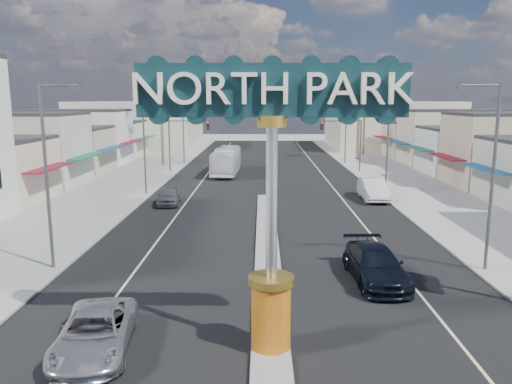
{
  "coord_description": "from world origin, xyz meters",
  "views": [
    {
      "loc": [
        -0.3,
        -13.39,
        8.22
      ],
      "look_at": [
        -0.58,
        9.35,
        4.03
      ],
      "focal_mm": 35.0,
      "sensor_mm": 36.0,
      "label": 1
    }
  ],
  "objects_px": {
    "traffic_signal_right": "(345,135)",
    "car_parked_right": "(373,189)",
    "car_parked_left": "(169,196)",
    "streetlight_l_mid": "(146,137)",
    "palm_left_far": "(160,74)",
    "traffic_signal_left": "(185,135)",
    "streetlight_r_near": "(490,168)",
    "suv_right": "(375,265)",
    "city_bus": "(226,161)",
    "streetlight_l_near": "(49,168)",
    "palm_right_mid": "(360,83)",
    "streetlight_l_far": "(185,125)",
    "palm_right_far": "(366,72)",
    "gateway_sign": "(272,175)",
    "streetlight_r_mid": "(386,137)",
    "suv_left": "(95,332)",
    "streetlight_r_far": "(345,125)"
  },
  "relations": [
    {
      "from": "traffic_signal_right",
      "to": "car_parked_right",
      "type": "height_order",
      "value": "traffic_signal_right"
    },
    {
      "from": "car_parked_left",
      "to": "car_parked_right",
      "type": "distance_m",
      "value": 16.89
    },
    {
      "from": "streetlight_l_mid",
      "to": "palm_left_far",
      "type": "distance_m",
      "value": 21.16
    },
    {
      "from": "traffic_signal_left",
      "to": "streetlight_r_near",
      "type": "xyz_separation_m",
      "value": [
        19.62,
        -33.99,
        0.79
      ]
    },
    {
      "from": "suv_right",
      "to": "car_parked_left",
      "type": "xyz_separation_m",
      "value": [
        -12.67,
        17.17,
        -0.08
      ]
    },
    {
      "from": "city_bus",
      "to": "streetlight_l_near",
      "type": "bearing_deg",
      "value": -98.65
    },
    {
      "from": "palm_right_mid",
      "to": "traffic_signal_right",
      "type": "bearing_deg",
      "value": -107.63
    },
    {
      "from": "traffic_signal_right",
      "to": "streetlight_l_far",
      "type": "distance_m",
      "value": 21.2
    },
    {
      "from": "palm_right_mid",
      "to": "streetlight_l_near",
      "type": "bearing_deg",
      "value": -116.99
    },
    {
      "from": "streetlight_r_near",
      "to": "suv_right",
      "type": "height_order",
      "value": "streetlight_r_near"
    },
    {
      "from": "palm_right_far",
      "to": "suv_right",
      "type": "relative_size",
      "value": 2.58
    },
    {
      "from": "gateway_sign",
      "to": "palm_right_mid",
      "type": "relative_size",
      "value": 0.76
    },
    {
      "from": "palm_right_mid",
      "to": "suv_right",
      "type": "xyz_separation_m",
      "value": [
        -8.09,
        -47.46,
        -9.81
      ]
    },
    {
      "from": "traffic_signal_left",
      "to": "streetlight_r_near",
      "type": "relative_size",
      "value": 0.67
    },
    {
      "from": "streetlight_r_mid",
      "to": "car_parked_left",
      "type": "bearing_deg",
      "value": -166.73
    },
    {
      "from": "suv_right",
      "to": "gateway_sign",
      "type": "bearing_deg",
      "value": -129.96
    },
    {
      "from": "suv_left",
      "to": "streetlight_r_far",
      "type": "bearing_deg",
      "value": 65.06
    },
    {
      "from": "palm_right_mid",
      "to": "car_parked_right",
      "type": "distance_m",
      "value": 30.12
    },
    {
      "from": "streetlight_l_mid",
      "to": "car_parked_left",
      "type": "height_order",
      "value": "streetlight_l_mid"
    },
    {
      "from": "streetlight_l_near",
      "to": "city_bus",
      "type": "relative_size",
      "value": 0.85
    },
    {
      "from": "streetlight_l_near",
      "to": "gateway_sign",
      "type": "bearing_deg",
      "value": -37.55
    },
    {
      "from": "gateway_sign",
      "to": "palm_left_far",
      "type": "bearing_deg",
      "value": 105.15
    },
    {
      "from": "car_parked_left",
      "to": "suv_right",
      "type": "bearing_deg",
      "value": -57.79
    },
    {
      "from": "traffic_signal_left",
      "to": "streetlight_r_mid",
      "type": "bearing_deg",
      "value": -35.5
    },
    {
      "from": "palm_right_far",
      "to": "suv_left",
      "type": "bearing_deg",
      "value": -109.08
    },
    {
      "from": "streetlight_r_mid",
      "to": "city_bus",
      "type": "distance_m",
      "value": 19.81
    },
    {
      "from": "traffic_signal_left",
      "to": "palm_right_mid",
      "type": "relative_size",
      "value": 0.5
    },
    {
      "from": "traffic_signal_right",
      "to": "gateway_sign",
      "type": "bearing_deg",
      "value": -102.33
    },
    {
      "from": "streetlight_l_mid",
      "to": "city_bus",
      "type": "distance_m",
      "value": 14.52
    },
    {
      "from": "suv_left",
      "to": "city_bus",
      "type": "bearing_deg",
      "value": 80.96
    },
    {
      "from": "streetlight_l_near",
      "to": "palm_right_far",
      "type": "xyz_separation_m",
      "value": [
        25.43,
        52.0,
        7.32
      ]
    },
    {
      "from": "streetlight_l_mid",
      "to": "palm_left_far",
      "type": "bearing_deg",
      "value": 97.31
    },
    {
      "from": "traffic_signal_right",
      "to": "streetlight_l_mid",
      "type": "distance_m",
      "value": 24.11
    },
    {
      "from": "palm_left_far",
      "to": "car_parked_left",
      "type": "height_order",
      "value": "palm_left_far"
    },
    {
      "from": "streetlight_l_mid",
      "to": "palm_right_far",
      "type": "bearing_deg",
      "value": 51.52
    },
    {
      "from": "traffic_signal_right",
      "to": "palm_right_mid",
      "type": "relative_size",
      "value": 0.5
    },
    {
      "from": "suv_right",
      "to": "car_parked_right",
      "type": "xyz_separation_m",
      "value": [
        4.09,
        19.24,
        0.08
      ]
    },
    {
      "from": "gateway_sign",
      "to": "suv_right",
      "type": "bearing_deg",
      "value": 53.15
    },
    {
      "from": "streetlight_r_mid",
      "to": "palm_right_far",
      "type": "distance_m",
      "value": 33.14
    },
    {
      "from": "palm_right_mid",
      "to": "city_bus",
      "type": "xyz_separation_m",
      "value": [
        -17.35,
        -13.31,
        -9.13
      ]
    },
    {
      "from": "gateway_sign",
      "to": "traffic_signal_right",
      "type": "bearing_deg",
      "value": 77.67
    },
    {
      "from": "traffic_signal_right",
      "to": "city_bus",
      "type": "height_order",
      "value": "traffic_signal_right"
    },
    {
      "from": "suv_left",
      "to": "streetlight_l_mid",
      "type": "bearing_deg",
      "value": 92.34
    },
    {
      "from": "traffic_signal_left",
      "to": "suv_right",
      "type": "bearing_deg",
      "value": -68.32
    },
    {
      "from": "traffic_signal_left",
      "to": "streetlight_r_near",
      "type": "height_order",
      "value": "streetlight_r_near"
    },
    {
      "from": "palm_left_far",
      "to": "suv_left",
      "type": "distance_m",
      "value": 49.87
    },
    {
      "from": "streetlight_r_far",
      "to": "palm_left_far",
      "type": "relative_size",
      "value": 0.69
    },
    {
      "from": "suv_right",
      "to": "city_bus",
      "type": "height_order",
      "value": "city_bus"
    },
    {
      "from": "palm_right_mid",
      "to": "suv_right",
      "type": "height_order",
      "value": "palm_right_mid"
    },
    {
      "from": "streetlight_r_near",
      "to": "suv_right",
      "type": "distance_m",
      "value": 7.13
    }
  ]
}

